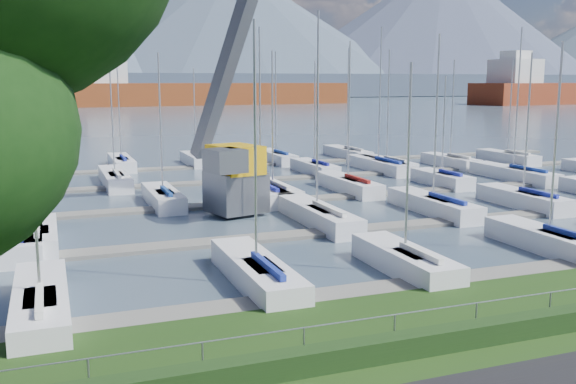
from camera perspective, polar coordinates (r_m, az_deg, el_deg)
name	(u,v)px	position (r m, az deg, el deg)	size (l,w,h in m)	color
water	(74,103)	(276.67, -18.48, 7.55)	(800.00, 540.00, 0.20)	#445564
hedge	(429,341)	(20.70, 12.44, -12.83)	(80.00, 0.70, 0.70)	#1C3513
fence	(423,311)	(20.70, 11.92, -10.28)	(0.04, 0.04, 80.00)	gray
foothill	(68,86)	(346.50, -19.01, 8.94)	(900.00, 80.00, 12.00)	#455265
mountains	(72,17)	(423.08, -18.62, 14.55)	(1190.00, 360.00, 115.00)	#474F68
docks	(217,206)	(44.45, -6.34, -1.20)	(90.00, 41.60, 0.25)	slate
crane	(236,126)	(42.34, -4.60, 5.85)	(7.02, 13.13, 22.35)	slate
cargo_ship_mid	(197,94)	(237.55, -8.11, 8.59)	(107.60, 25.79, 21.50)	brown
cargo_ship_east	(568,93)	(271.57, 23.62, 8.05)	(94.39, 27.67, 21.50)	maroon
sailboat_fleet	(184,121)	(46.59, -9.23, 6.29)	(76.20, 49.68, 13.74)	navy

